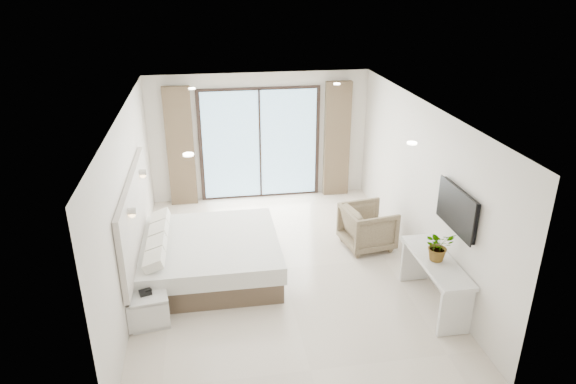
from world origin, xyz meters
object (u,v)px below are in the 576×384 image
at_px(nightstand, 150,310).
at_px(console_desk, 435,272).
at_px(armchair, 368,225).
at_px(bed, 208,256).

bearing_deg(nightstand, console_desk, -11.24).
height_order(nightstand, armchair, armchair).
xyz_separation_m(nightstand, armchair, (3.64, 1.66, 0.19)).
xyz_separation_m(bed, armchair, (2.82, 0.48, 0.10)).
height_order(console_desk, armchair, armchair).
bearing_deg(bed, nightstand, -124.88).
bearing_deg(armchair, bed, 90.72).
distance_m(nightstand, console_desk, 4.08).
bearing_deg(console_desk, armchair, 102.51).
bearing_deg(console_desk, nightstand, 177.02).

